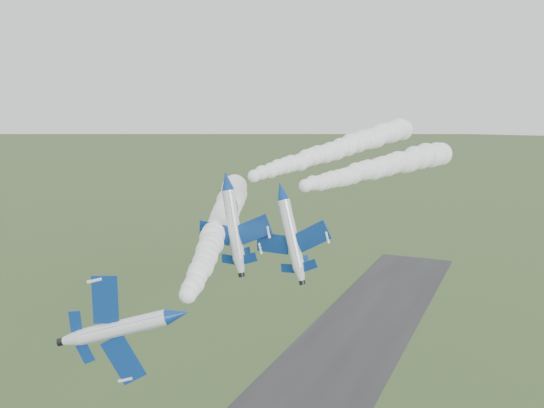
# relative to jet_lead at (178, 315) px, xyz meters

# --- Properties ---
(jet_lead) EXTENTS (6.23, 12.22, 10.17)m
(jet_lead) POSITION_rel_jet_lead_xyz_m (0.00, 0.00, 0.00)
(jet_lead) COLOR white
(smoke_trail_jet_lead) EXTENTS (24.70, 52.63, 4.56)m
(smoke_trail_jet_lead) POSITION_rel_jet_lead_xyz_m (-11.27, 28.65, 1.77)
(smoke_trail_jet_lead) COLOR white
(jet_pair_left) EXTENTS (11.79, 14.14, 3.90)m
(jet_pair_left) POSITION_rel_jet_lead_xyz_m (-8.09, 25.00, 8.92)
(jet_pair_left) COLOR white
(smoke_trail_jet_pair_left) EXTENTS (14.73, 62.61, 4.67)m
(smoke_trail_jet_pair_left) POSITION_rel_jet_lead_xyz_m (-2.59, 59.85, 11.07)
(smoke_trail_jet_pair_left) COLOR white
(jet_pair_right) EXTENTS (10.82, 13.20, 4.07)m
(jet_pair_right) POSITION_rel_jet_lead_xyz_m (0.05, 24.21, 8.17)
(jet_pair_right) COLOR white
(smoke_trail_jet_pair_right) EXTENTS (14.46, 53.41, 4.54)m
(smoke_trail_jet_pair_right) POSITION_rel_jet_lead_xyz_m (6.45, 53.89, 8.67)
(smoke_trail_jet_pair_right) COLOR white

